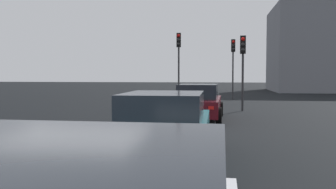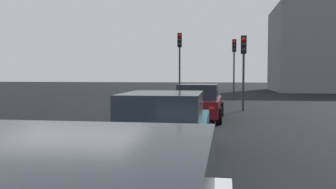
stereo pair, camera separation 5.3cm
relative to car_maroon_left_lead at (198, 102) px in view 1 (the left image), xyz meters
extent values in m
cube|color=black|center=(-9.07, 1.68, -0.81)|extent=(160.00, 160.00, 0.20)
cube|color=#510F16|center=(0.06, 0.00, -0.14)|extent=(4.37, 1.85, 0.62)
cube|color=#1E232B|center=(-0.16, 0.00, 0.46)|extent=(1.99, 1.58, 0.58)
cylinder|color=black|center=(1.37, -0.90, -0.39)|extent=(0.65, 0.24, 0.64)
cylinder|color=black|center=(1.42, 0.83, -0.39)|extent=(0.65, 0.24, 0.64)
cylinder|color=black|center=(-1.31, -0.83, -0.39)|extent=(0.65, 0.24, 0.64)
cylinder|color=black|center=(-1.26, 0.90, -0.39)|extent=(0.65, 0.24, 0.64)
cube|color=red|center=(-2.14, -0.57, -0.03)|extent=(0.04, 0.20, 0.11)
cube|color=red|center=(-2.11, 0.68, -0.03)|extent=(0.04, 0.20, 0.11)
cube|color=#19606B|center=(-7.39, 0.28, -0.13)|extent=(4.82, 1.82, 0.63)
cube|color=#1E232B|center=(-7.63, 0.28, 0.48)|extent=(2.17, 1.58, 0.59)
cylinder|color=black|center=(-5.89, -0.59, -0.39)|extent=(0.64, 0.23, 0.64)
cylinder|color=black|center=(-5.91, 1.19, -0.39)|extent=(0.64, 0.23, 0.64)
cylinder|color=black|center=(-8.87, -0.62, -0.39)|extent=(0.64, 0.23, 0.64)
cylinder|color=black|center=(-8.88, 1.16, -0.39)|extent=(0.64, 0.23, 0.64)
cube|color=red|center=(-9.80, -0.38, -0.02)|extent=(0.03, 0.20, 0.11)
cube|color=red|center=(-9.81, 0.90, -0.02)|extent=(0.03, 0.20, 0.11)
cylinder|color=#2D2D30|center=(12.07, -1.81, 1.03)|extent=(0.11, 0.11, 3.47)
cube|color=black|center=(12.01, -1.81, 3.21)|extent=(0.23, 0.30, 0.90)
sphere|color=red|center=(11.90, -1.82, 3.48)|extent=(0.20, 0.20, 0.20)
sphere|color=black|center=(11.90, -1.82, 3.21)|extent=(0.20, 0.20, 0.20)
sphere|color=black|center=(11.90, -1.82, 2.94)|extent=(0.20, 0.20, 0.20)
cylinder|color=#2D2D30|center=(3.88, -2.01, 0.73)|extent=(0.11, 0.11, 2.88)
cube|color=black|center=(3.82, -2.00, 2.63)|extent=(0.23, 0.30, 0.90)
sphere|color=red|center=(3.71, -1.99, 2.90)|extent=(0.20, 0.20, 0.20)
sphere|color=black|center=(3.71, -1.99, 2.63)|extent=(0.20, 0.20, 0.20)
sphere|color=black|center=(3.71, -1.99, 2.36)|extent=(0.20, 0.20, 0.20)
cylinder|color=#2D2D30|center=(8.60, 1.76, 1.09)|extent=(0.11, 0.11, 3.59)
cube|color=black|center=(8.54, 1.75, 3.34)|extent=(0.22, 0.29, 0.90)
sphere|color=red|center=(8.44, 1.74, 3.61)|extent=(0.20, 0.20, 0.20)
sphere|color=black|center=(8.44, 1.74, 3.34)|extent=(0.20, 0.20, 0.20)
sphere|color=black|center=(8.44, 1.74, 3.07)|extent=(0.20, 0.20, 0.20)
cube|color=slate|center=(27.48, -12.32, 3.89)|extent=(10.44, 11.36, 9.19)
camera|label=1|loc=(-15.08, -0.85, 1.15)|focal=39.52mm
camera|label=2|loc=(-15.07, -0.90, 1.15)|focal=39.52mm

